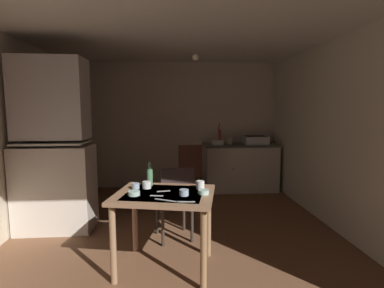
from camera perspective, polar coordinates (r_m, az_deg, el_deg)
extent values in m
plane|color=brown|center=(3.79, -3.03, -16.81)|extent=(5.26, 5.26, 0.00)
cube|color=beige|center=(5.66, -3.61, 3.69)|extent=(4.07, 0.10, 2.41)
cube|color=beige|center=(4.07, 26.86, 1.67)|extent=(0.10, 4.36, 2.41)
cube|color=silver|center=(3.59, -3.31, 22.01)|extent=(4.07, 4.36, 0.10)
cube|color=beige|center=(4.06, -25.25, -7.84)|extent=(0.90, 0.52, 1.07)
cube|color=beige|center=(3.94, -26.10, 8.01)|extent=(0.83, 0.45, 0.98)
cube|color=beige|center=(3.94, -25.83, 0.23)|extent=(0.81, 0.47, 0.02)
cube|color=beige|center=(5.55, 9.45, -4.64)|extent=(1.33, 0.60, 0.84)
cube|color=#4D5546|center=(5.48, 9.54, -0.19)|extent=(1.36, 0.63, 0.03)
sphere|color=#2D2823|center=(5.20, 8.13, -4.93)|extent=(0.02, 0.02, 0.02)
cube|color=white|center=(5.54, 12.43, 0.77)|extent=(0.44, 0.34, 0.15)
cube|color=black|center=(5.54, 12.45, 1.50)|extent=(0.38, 0.28, 0.01)
cylinder|color=maroon|center=(5.43, 5.46, 1.46)|extent=(0.05, 0.05, 0.28)
cylinder|color=maroon|center=(5.35, 5.60, 2.46)|extent=(0.03, 0.12, 0.03)
cylinder|color=#A42D1A|center=(5.47, 5.38, 3.50)|extent=(0.02, 0.16, 0.12)
cylinder|color=white|center=(5.33, 5.10, 0.28)|extent=(0.22, 0.22, 0.08)
cylinder|color=beige|center=(5.43, 7.41, 0.63)|extent=(0.10, 0.10, 0.13)
cube|color=#986E4E|center=(2.75, -5.46, -9.94)|extent=(1.03, 0.88, 0.04)
cube|color=silver|center=(2.75, -5.47, -9.60)|extent=(0.80, 0.68, 0.00)
cylinder|color=#96714F|center=(2.74, -15.33, -18.64)|extent=(0.06, 0.06, 0.71)
cylinder|color=#976E46|center=(2.56, 2.28, -20.24)|extent=(0.06, 0.06, 0.71)
cylinder|color=#92684E|center=(3.24, -11.23, -14.34)|extent=(0.06, 0.06, 0.71)
cylinder|color=#936E48|center=(3.10, 3.24, -15.25)|extent=(0.06, 0.06, 0.71)
cube|color=#312820|center=(3.46, -3.60, -11.38)|extent=(0.48, 0.48, 0.03)
cube|color=#302424|center=(3.23, -2.82, -8.52)|extent=(0.38, 0.11, 0.43)
cylinder|color=#312820|center=(3.74, -1.62, -13.65)|extent=(0.04, 0.04, 0.42)
cylinder|color=#312820|center=(3.66, -6.90, -14.13)|extent=(0.04, 0.04, 0.42)
cylinder|color=#312820|center=(3.43, 0.01, -15.56)|extent=(0.04, 0.04, 0.42)
cylinder|color=#312820|center=(3.35, -5.77, -16.16)|extent=(0.04, 0.04, 0.42)
cube|color=#39231A|center=(4.81, -0.64, -6.06)|extent=(0.43, 0.43, 0.03)
cube|color=#3A1E16|center=(4.58, -0.28, -3.32)|extent=(0.38, 0.06, 0.50)
cylinder|color=#39231A|center=(5.05, 0.99, -8.08)|extent=(0.04, 0.04, 0.43)
cylinder|color=#39231A|center=(5.01, -2.88, -8.24)|extent=(0.04, 0.04, 0.43)
cylinder|color=#39231A|center=(4.73, 1.75, -9.13)|extent=(0.04, 0.04, 0.43)
cylinder|color=#39231A|center=(4.68, -2.39, -9.32)|extent=(0.04, 0.04, 0.43)
cylinder|color=#ADD1C1|center=(2.70, 2.27, -9.42)|extent=(0.10, 0.10, 0.04)
cylinder|color=#ADD1C1|center=(2.71, -11.40, -9.49)|extent=(0.11, 0.11, 0.04)
cylinder|color=white|center=(2.88, 1.64, -8.01)|extent=(0.08, 0.08, 0.07)
cylinder|color=#9EB2C6|center=(2.91, -11.09, -8.15)|extent=(0.08, 0.08, 0.06)
cylinder|color=#9EB2C6|center=(2.65, -1.59, -9.56)|extent=(0.08, 0.08, 0.06)
cylinder|color=white|center=(2.91, -8.92, -7.99)|extent=(0.08, 0.08, 0.07)
cylinder|color=#4C7F56|center=(2.99, -8.31, -6.54)|extent=(0.06, 0.06, 0.17)
cylinder|color=#4C7F56|center=(2.96, -8.35, -4.26)|extent=(0.03, 0.03, 0.07)
cube|color=silver|center=(2.53, -5.28, -10.99)|extent=(0.19, 0.11, 0.00)
cube|color=beige|center=(2.79, -5.63, -9.24)|extent=(0.13, 0.04, 0.00)
cube|color=beige|center=(2.66, -7.00, -10.11)|extent=(0.12, 0.04, 0.00)
cube|color=beige|center=(2.48, -1.12, -11.34)|extent=(0.15, 0.03, 0.00)
sphere|color=#F9EFCC|center=(3.57, 0.71, 16.71)|extent=(0.08, 0.08, 0.08)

